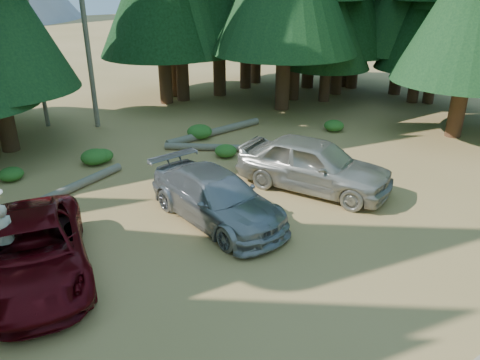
{
  "coord_description": "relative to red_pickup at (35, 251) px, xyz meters",
  "views": [
    {
      "loc": [
        -6.29,
        -7.79,
        6.99
      ],
      "look_at": [
        1.15,
        2.75,
        1.25
      ],
      "focal_mm": 35.0,
      "sensor_mm": 36.0,
      "label": 1
    }
  ],
  "objects": [
    {
      "name": "log_right",
      "position": [
        9.59,
        6.87,
        -0.57
      ],
      "size": [
        5.29,
        0.86,
        0.34
      ],
      "primitive_type": "cylinder",
      "rotation": [
        0.0,
        1.57,
        0.1
      ],
      "color": "#695F54",
      "rests_on": "ground"
    },
    {
      "name": "shrub_center_left",
      "position": [
        3.76,
        6.6,
        -0.44
      ],
      "size": [
        1.08,
        1.08,
        0.59
      ],
      "primitive_type": "ellipsoid",
      "color": "#286B20",
      "rests_on": "ground"
    },
    {
      "name": "frisbee_player",
      "position": [
        -0.54,
        0.34,
        0.44
      ],
      "size": [
        0.72,
        0.6,
        2.02
      ],
      "rotation": [
        0.0,
        0.0,
        3.51
      ],
      "color": "beige",
      "rests_on": "ground"
    },
    {
      "name": "forest_belt_north",
      "position": [
        4.78,
        11.91,
        -0.74
      ],
      "size": [
        36.0,
        7.0,
        22.0
      ],
      "primitive_type": null,
      "color": "black",
      "rests_on": "ground"
    },
    {
      "name": "snag_back",
      "position": [
        3.58,
        12.91,
        4.26
      ],
      "size": [
        0.2,
        0.2,
        10.0
      ],
      "primitive_type": "cylinder",
      "color": "#695F54",
      "rests_on": "ground"
    },
    {
      "name": "forest_belt_east",
      "position": [
        20.28,
        0.91,
        -0.74
      ],
      "size": [
        6.0,
        22.0,
        22.0
      ],
      "primitive_type": null,
      "color": "black",
      "rests_on": "ground"
    },
    {
      "name": "shrub_edge_east",
      "position": [
        14.62,
        4.13,
        -0.48
      ],
      "size": [
        0.95,
        0.95,
        0.52
      ],
      "primitive_type": "ellipsoid",
      "color": "#286B20",
      "rests_on": "ground"
    },
    {
      "name": "red_pickup",
      "position": [
        0.0,
        0.0,
        0.0
      ],
      "size": [
        3.57,
        5.73,
        1.48
      ],
      "primitive_type": "imported",
      "rotation": [
        0.0,
        0.0,
        -0.22
      ],
      "color": "#54070D",
      "rests_on": "ground"
    },
    {
      "name": "silver_minivan_right",
      "position": [
        9.22,
        -0.11,
        0.18
      ],
      "size": [
        4.15,
        5.81,
        1.84
      ],
      "primitive_type": "imported",
      "rotation": [
        0.0,
        0.0,
        0.41
      ],
      "color": "#AAA597",
      "rests_on": "ground"
    },
    {
      "name": "ground",
      "position": [
        4.78,
        -3.09,
        -0.74
      ],
      "size": [
        160.0,
        160.0,
        0.0
      ],
      "primitive_type": "plane",
      "color": "#9D7F42",
      "rests_on": "ground"
    },
    {
      "name": "log_left",
      "position": [
        2.32,
        4.56,
        -0.59
      ],
      "size": [
        4.01,
        1.95,
        0.3
      ],
      "primitive_type": "cylinder",
      "rotation": [
        0.0,
        1.57,
        0.41
      ],
      "color": "#695F54",
      "rests_on": "ground"
    },
    {
      "name": "shrub_left",
      "position": [
        0.7,
        6.78,
        -0.5
      ],
      "size": [
        0.88,
        0.88,
        0.48
      ],
      "primitive_type": "ellipsoid",
      "color": "#286B20",
      "rests_on": "ground"
    },
    {
      "name": "shrub_right",
      "position": [
        8.46,
        4.27,
        -0.49
      ],
      "size": [
        0.91,
        0.91,
        0.5
      ],
      "primitive_type": "ellipsoid",
      "color": "#286B20",
      "rests_on": "ground"
    },
    {
      "name": "shrub_far_right",
      "position": [
        8.78,
        6.91,
        -0.42
      ],
      "size": [
        1.14,
        1.14,
        0.63
      ],
      "primitive_type": "ellipsoid",
      "color": "#286B20",
      "rests_on": "ground"
    },
    {
      "name": "shrub_center_right",
      "position": [
        4.04,
        6.65,
        -0.48
      ],
      "size": [
        0.94,
        0.94,
        0.52
      ],
      "primitive_type": "ellipsoid",
      "color": "#286B20",
      "rests_on": "ground"
    },
    {
      "name": "silver_minivan_center",
      "position": [
        5.25,
        -0.08,
        0.01
      ],
      "size": [
        2.49,
        5.32,
        1.5
      ],
      "primitive_type": "imported",
      "rotation": [
        0.0,
        0.0,
        0.08
      ],
      "color": "#93959A",
      "rests_on": "ground"
    },
    {
      "name": "log_mid",
      "position": [
        8.18,
        5.35,
        -0.59
      ],
      "size": [
        2.94,
        2.53,
        0.3
      ],
      "primitive_type": "cylinder",
      "rotation": [
        0.0,
        1.57,
        -0.7
      ],
      "color": "#695F54",
      "rests_on": "ground"
    }
  ]
}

